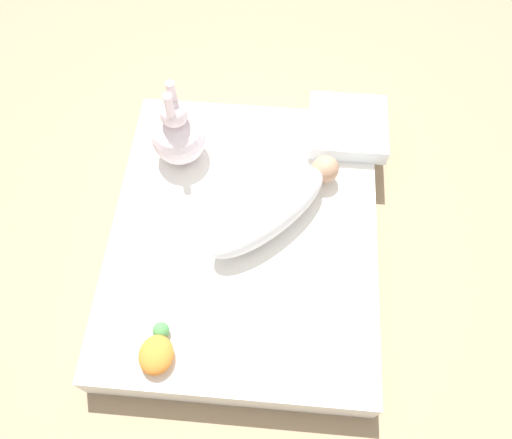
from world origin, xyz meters
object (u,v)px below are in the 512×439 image
at_px(swaddled_baby, 273,208).
at_px(pillow, 347,127).
at_px(bunny_plush, 178,135).
at_px(turtle_plush, 157,351).

bearing_deg(swaddled_baby, pillow, 11.47).
height_order(swaddled_baby, bunny_plush, bunny_plush).
distance_m(swaddled_baby, pillow, 0.51).
xyz_separation_m(pillow, bunny_plush, (-0.16, 0.65, 0.09)).
bearing_deg(turtle_plush, swaddled_baby, -32.16).
bearing_deg(bunny_plush, swaddled_baby, -124.99).
bearing_deg(pillow, swaddled_baby, 147.22).
xyz_separation_m(swaddled_baby, turtle_plush, (-0.53, 0.33, -0.04)).
bearing_deg(bunny_plush, turtle_plush, -176.72).
distance_m(bunny_plush, turtle_plush, 0.80).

